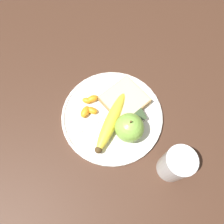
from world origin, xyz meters
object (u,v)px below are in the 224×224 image
at_px(plate, 112,116).
at_px(juice_glass, 175,165).
at_px(banana, 111,122).
at_px(fork, 109,115).
at_px(apple, 130,128).
at_px(jam_packet, 136,117).
at_px(bread_slice, 125,100).

relative_size(plate, juice_glass, 2.52).
relative_size(banana, fork, 0.90).
relative_size(plate, apple, 3.30).
relative_size(fork, jam_packet, 3.85).
bearing_deg(fork, banana, -105.29).
xyz_separation_m(plate, juice_glass, (0.07, -0.18, 0.04)).
bearing_deg(banana, plate, 61.36).
relative_size(juice_glass, jam_packet, 2.44).
relative_size(juice_glass, bread_slice, 0.83).
distance_m(apple, banana, 0.05).
bearing_deg(jam_packet, plate, 145.59).
height_order(plate, juice_glass, juice_glass).
relative_size(plate, bread_slice, 2.11).
distance_m(juice_glass, fork, 0.20).
xyz_separation_m(plate, banana, (-0.01, -0.02, 0.02)).
relative_size(apple, jam_packet, 1.87).
height_order(apple, banana, apple).
xyz_separation_m(bread_slice, jam_packet, (0.01, -0.06, -0.00)).
bearing_deg(fork, jam_packet, -37.51).
bearing_deg(jam_packet, apple, -142.76).
relative_size(apple, fork, 0.48).
relative_size(bread_slice, fork, 0.76).
xyz_separation_m(bread_slice, fork, (-0.05, -0.02, -0.01)).
xyz_separation_m(banana, bread_slice, (0.06, 0.04, -0.01)).
bearing_deg(plate, fork, 169.90).
height_order(plate, fork, fork).
xyz_separation_m(plate, fork, (-0.01, 0.00, 0.01)).
height_order(juice_glass, banana, juice_glass).
distance_m(plate, banana, 0.03).
height_order(plate, banana, banana).
bearing_deg(fork, bread_slice, 14.18).
relative_size(juice_glass, banana, 0.70).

